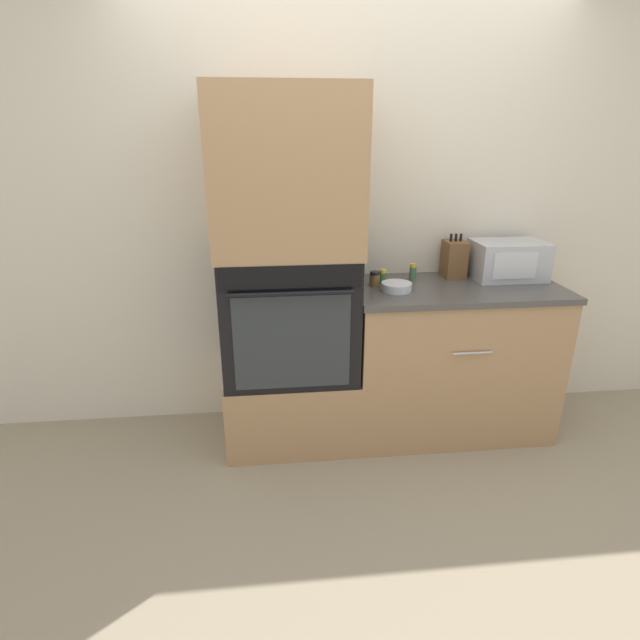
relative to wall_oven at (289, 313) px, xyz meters
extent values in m
plane|color=gray|center=(0.38, -0.30, -0.81)|extent=(12.00, 12.00, 0.00)
cube|color=beige|center=(0.38, 0.33, 0.44)|extent=(8.00, 0.05, 2.50)
cube|color=#A87F56|center=(0.00, 0.00, -0.58)|extent=(0.76, 0.60, 0.45)
cube|color=black|center=(0.00, 0.00, 0.00)|extent=(0.74, 0.59, 0.71)
cube|color=black|center=(0.00, -0.30, 0.29)|extent=(0.71, 0.01, 0.12)
cube|color=orange|center=(0.00, -0.30, 0.29)|extent=(0.09, 0.00, 0.03)
cube|color=#282D33|center=(0.00, -0.30, -0.05)|extent=(0.61, 0.01, 0.53)
cylinder|color=black|center=(0.00, -0.33, 0.22)|extent=(0.63, 0.02, 0.02)
cube|color=#A87F56|center=(0.00, 0.00, 0.77)|extent=(0.76, 0.60, 0.83)
cube|color=#A87F56|center=(0.98, 0.00, -0.35)|extent=(1.19, 0.60, 0.90)
cube|color=#474442|center=(0.98, 0.00, 0.11)|extent=(1.21, 0.63, 0.03)
cylinder|color=#B7B7BC|center=(0.98, -0.31, -0.16)|extent=(0.22, 0.01, 0.01)
cube|color=#B2B5BA|center=(1.33, 0.13, 0.24)|extent=(0.42, 0.28, 0.23)
cube|color=silver|center=(1.31, -0.01, 0.24)|extent=(0.26, 0.01, 0.15)
cube|color=brown|center=(1.02, 0.19, 0.24)|extent=(0.12, 0.15, 0.22)
cylinder|color=black|center=(0.99, 0.19, 0.37)|extent=(0.02, 0.02, 0.04)
cylinder|color=black|center=(1.02, 0.19, 0.37)|extent=(0.02, 0.02, 0.04)
cylinder|color=black|center=(1.05, 0.19, 0.37)|extent=(0.02, 0.02, 0.04)
cylinder|color=silver|center=(0.60, -0.05, 0.15)|extent=(0.17, 0.17, 0.05)
cylinder|color=brown|center=(0.50, 0.05, 0.16)|extent=(0.06, 0.06, 0.07)
cylinder|color=black|center=(0.50, 0.05, 0.21)|extent=(0.05, 0.05, 0.02)
cylinder|color=#427047|center=(0.75, 0.15, 0.17)|extent=(0.04, 0.04, 0.08)
cylinder|color=gold|center=(0.75, 0.15, 0.22)|extent=(0.04, 0.04, 0.02)
cylinder|color=#427047|center=(0.56, 0.09, 0.16)|extent=(0.04, 0.04, 0.06)
cylinder|color=gold|center=(0.56, 0.09, 0.20)|extent=(0.04, 0.04, 0.02)
camera|label=1|loc=(-0.11, -2.67, 0.97)|focal=28.00mm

